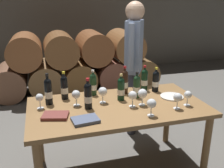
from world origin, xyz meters
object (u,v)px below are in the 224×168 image
Objects in this scene: wine_bottle_2 at (121,89)px; wine_bottle_4 at (144,80)px; wine_glass_1 at (188,95)px; leather_ledger at (85,120)px; wine_bottle_8 at (64,87)px; wine_bottle_3 at (88,95)px; wine_glass_3 at (142,94)px; sommelier_presenting at (134,57)px; wine_glass_6 at (103,92)px; wine_glass_5 at (133,96)px; tasting_notebook at (55,116)px; wine_glass_0 at (151,104)px; serving_plate at (172,97)px; wine_glass_4 at (178,98)px; wine_glass_7 at (76,95)px; wine_bottle_5 at (48,91)px; wine_bottle_0 at (93,84)px; wine_bottle_6 at (156,81)px; wine_bottle_1 at (125,82)px; dining_table at (118,114)px; wine_glass_2 at (40,98)px; wine_bottle_7 at (137,86)px.

wine_bottle_4 is (0.34, 0.21, 0.00)m from wine_bottle_2.
wine_glass_1 is 0.67× the size of leather_ledger.
wine_glass_1 is (1.12, -0.50, -0.02)m from wine_bottle_8.
wine_glass_1 is (0.93, -0.20, -0.02)m from wine_bottle_3.
wine_glass_3 is 0.10× the size of sommelier_presenting.
wine_bottle_8 is 1.80× the size of wine_glass_6.
tasting_notebook is (-0.72, -0.03, -0.10)m from wine_glass_5.
wine_bottle_2 is at bearing 151.55° from wine_glass_1.
tasting_notebook is (-0.81, 0.20, -0.10)m from wine_glass_0.
serving_plate is (0.73, -0.06, -0.11)m from wine_glass_6.
wine_bottle_4 is 1.29× the size of leather_ledger.
wine_glass_4 is 0.95m from wine_glass_7.
wine_bottle_5 reaches higher than wine_bottle_3.
wine_bottle_0 reaches higher than tasting_notebook.
wine_bottle_1 is at bearing 173.65° from wine_bottle_6.
wine_bottle_6 reaches higher than tasting_notebook.
tasting_notebook is (-0.60, -0.10, 0.11)m from dining_table.
wine_bottle_3 reaches higher than wine_glass_1.
wine_glass_2 is (-0.89, -0.17, -0.03)m from wine_bottle_1.
wine_glass_5 is at bearing -125.86° from wine_bottle_4.
wine_bottle_6 reaches higher than wine_glass_6.
wine_bottle_2 is at bearing -7.52° from wine_bottle_5.
leather_ledger is (0.24, -0.15, 0.00)m from tasting_notebook.
wine_glass_6 is (0.60, -0.03, 0.01)m from wine_glass_2.
wine_bottle_8 is (-0.47, 0.31, 0.22)m from dining_table.
wine_bottle_4 is at bearing 15.65° from wine_glass_7.
wine_bottle_4 is 1.10m from tasting_notebook.
wine_bottle_3 is 1.09× the size of wine_bottle_6.
wine_bottle_0 is (-0.17, 0.34, 0.21)m from dining_table.
wine_bottle_1 reaches higher than wine_glass_2.
wine_bottle_8 is at bearing 88.11° from tasting_notebook.
wine_bottle_4 reaches higher than wine_bottle_2.
wine_bottle_6 is 0.92m from wine_glass_7.
sommelier_presenting is at bearing 75.30° from wine_glass_3.
wine_bottle_0 is 0.75m from wine_glass_0.
wine_glass_6 is at bearing 38.00° from tasting_notebook.
wine_bottle_1 reaches higher than wine_bottle_3.
wine_bottle_2 is 0.58m from leather_ledger.
wine_bottle_3 is 0.29m from leather_ledger.
wine_glass_5 reaches higher than wine_glass_7.
wine_bottle_3 is (-0.36, -0.11, 0.01)m from wine_bottle_2.
wine_glass_7 is (-0.90, -0.16, -0.01)m from wine_bottle_6.
wine_bottle_6 is at bearing 61.50° from wine_glass_0.
sommelier_presenting is (1.08, 0.54, 0.15)m from wine_bottle_5.
wine_bottle_7 is at bearing 139.08° from wine_glass_1.
wine_bottle_2 is at bearing 33.83° from leather_ledger.
wine_bottle_1 is (0.17, 0.29, 0.22)m from dining_table.
wine_glass_4 is 0.65× the size of serving_plate.
wine_glass_2 is 1.33m from serving_plate.
dining_table is at bearing -0.63° from wine_bottle_3.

